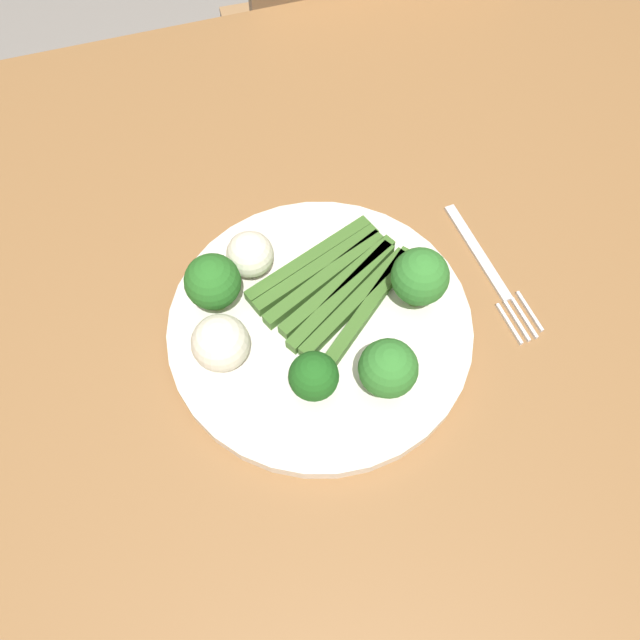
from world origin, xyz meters
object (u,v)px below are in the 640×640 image
(plate, at_px, (320,326))
(broccoli_near_center, at_px, (420,277))
(dining_table, at_px, (356,398))
(broccoli_back_right, at_px, (314,377))
(broccoli_front_left, at_px, (213,282))
(broccoli_left, at_px, (388,369))
(fork, at_px, (490,272))
(cauliflower_right, at_px, (250,255))
(chair, at_px, (357,74))
(cauliflower_edge, at_px, (221,343))
(asparagus_bundle, at_px, (336,285))

(plate, relative_size, broccoli_near_center, 4.38)
(dining_table, distance_m, broccoli_back_right, 0.15)
(broccoli_front_left, bearing_deg, broccoli_left, 133.99)
(broccoli_front_left, height_order, fork, broccoli_front_left)
(plate, distance_m, broccoli_back_right, 0.08)
(broccoli_near_center, xyz_separation_m, cauliflower_right, (0.14, -0.08, -0.01))
(chair, xyz_separation_m, cauliflower_edge, (0.34, 0.60, 0.30))
(broccoli_front_left, xyz_separation_m, cauliflower_right, (-0.04, -0.03, -0.01))
(dining_table, height_order, broccoli_back_right, broccoli_back_right)
(plate, xyz_separation_m, asparagus_bundle, (-0.02, -0.03, 0.01))
(broccoli_back_right, height_order, broccoli_near_center, broccoli_near_center)
(broccoli_back_right, distance_m, broccoli_left, 0.06)
(chair, height_order, broccoli_front_left, chair)
(chair, relative_size, broccoli_back_right, 16.96)
(chair, bearing_deg, broccoli_front_left, 61.10)
(asparagus_bundle, height_order, fork, asparagus_bundle)
(broccoli_back_right, height_order, broccoli_front_left, broccoli_front_left)
(fork, bearing_deg, cauliflower_edge, -91.21)
(plate, xyz_separation_m, broccoli_near_center, (-0.09, 0.00, 0.04))
(chair, bearing_deg, broccoli_near_center, 77.44)
(chair, distance_m, broccoli_left, 0.77)
(dining_table, relative_size, broccoli_near_center, 23.39)
(broccoli_left, relative_size, cauliflower_right, 1.38)
(cauliflower_right, xyz_separation_m, fork, (-0.22, 0.06, -0.04))
(cauliflower_right, bearing_deg, broccoli_left, 117.72)
(broccoli_back_right, distance_m, cauliflower_right, 0.14)
(broccoli_near_center, bearing_deg, dining_table, 30.87)
(cauliflower_edge, xyz_separation_m, fork, (-0.27, -0.02, -0.04))
(asparagus_bundle, height_order, cauliflower_right, cauliflower_right)
(plate, bearing_deg, broccoli_back_right, 68.45)
(cauliflower_right, relative_size, cauliflower_edge, 0.88)
(asparagus_bundle, distance_m, broccoli_left, 0.11)
(plate, xyz_separation_m, cauliflower_edge, (0.09, 0.01, 0.03))
(broccoli_back_right, relative_size, broccoli_left, 0.84)
(broccoli_back_right, bearing_deg, dining_table, -157.01)
(broccoli_left, bearing_deg, fork, -148.58)
(chair, xyz_separation_m, broccoli_near_center, (0.16, 0.60, 0.31))
(broccoli_front_left, height_order, cauliflower_right, broccoli_front_left)
(asparagus_bundle, xyz_separation_m, broccoli_left, (-0.01, 0.11, 0.03))
(asparagus_bundle, relative_size, broccoli_near_center, 2.60)
(dining_table, bearing_deg, cauliflower_edge, -15.67)
(dining_table, xyz_separation_m, chair, (-0.23, -0.64, -0.17))
(plate, bearing_deg, asparagus_bundle, -129.53)
(asparagus_bundle, xyz_separation_m, fork, (-0.15, 0.02, -0.02))
(broccoli_near_center, relative_size, broccoli_front_left, 1.03)
(broccoli_near_center, relative_size, broccoli_left, 1.04)
(broccoli_back_right, distance_m, broccoli_front_left, 0.12)
(broccoli_left, bearing_deg, broccoli_back_right, -12.85)
(dining_table, bearing_deg, asparagus_bundle, -88.49)
(cauliflower_edge, bearing_deg, cauliflower_right, -119.26)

